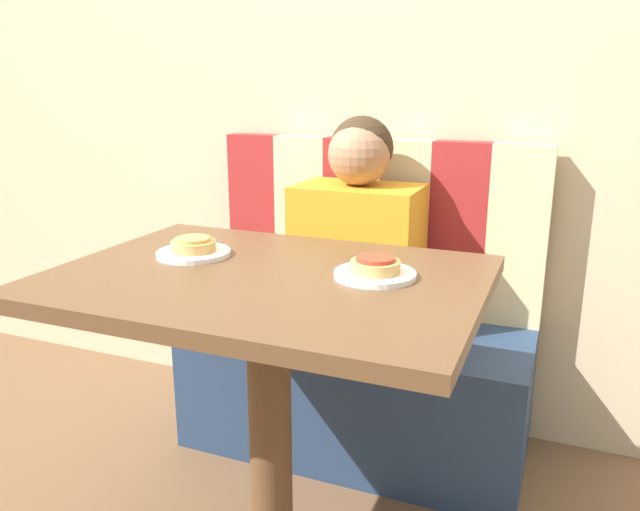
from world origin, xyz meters
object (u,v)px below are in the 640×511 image
pizza_left (193,245)px  plate_left (194,253)px  person (358,232)px  plate_right (375,274)px  pizza_right (375,265)px

pizza_left → plate_left: bearing=0.0°
pizza_left → person: bearing=67.9°
person → pizza_left: (-0.23, -0.56, 0.07)m
plate_right → plate_left: bearing=180.0°
person → plate_left: (-0.23, -0.56, 0.05)m
pizza_right → plate_right: bearing=0.0°
plate_right → pizza_left: bearing=180.0°
plate_left → pizza_left: (0.00, 0.00, 0.02)m
person → pizza_left: size_ratio=6.14×
plate_right → pizza_left: (-0.45, 0.00, 0.02)m
plate_left → pizza_right: bearing=0.0°
person → plate_right: 0.60m
person → pizza_right: person is taller
plate_left → pizza_right: (0.45, 0.00, 0.02)m
person → pizza_left: bearing=-112.1°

